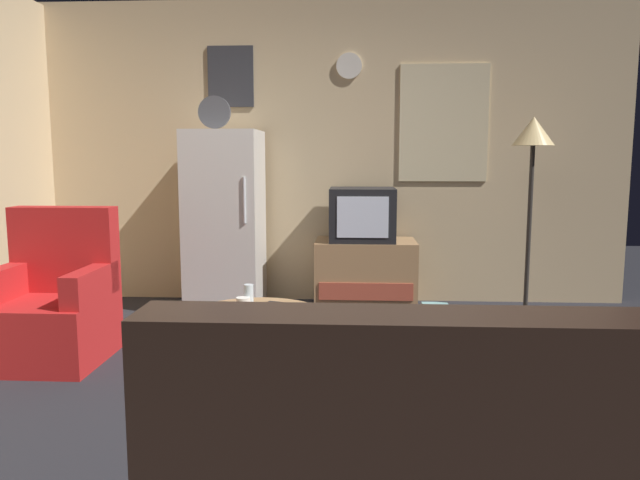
% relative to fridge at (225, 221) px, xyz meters
% --- Properties ---
extents(ground_plane, '(12.00, 12.00, 0.00)m').
position_rel_fridge_xyz_m(ground_plane, '(0.85, -2.00, -0.75)').
color(ground_plane, '#232328').
extents(wall_with_art, '(5.20, 0.12, 2.63)m').
position_rel_fridge_xyz_m(wall_with_art, '(0.86, 0.44, 0.56)').
color(wall_with_art, '#D1B284').
rests_on(wall_with_art, ground_plane).
extents(fridge, '(0.60, 0.62, 1.77)m').
position_rel_fridge_xyz_m(fridge, '(0.00, 0.00, 0.00)').
color(fridge, silver).
rests_on(fridge, ground_plane).
extents(tv_stand, '(0.84, 0.53, 0.59)m').
position_rel_fridge_xyz_m(tv_stand, '(1.18, 0.08, -0.46)').
color(tv_stand, '#9E754C').
rests_on(tv_stand, ground_plane).
extents(crt_tv, '(0.54, 0.51, 0.44)m').
position_rel_fridge_xyz_m(crt_tv, '(1.15, 0.08, 0.05)').
color(crt_tv, black).
rests_on(crt_tv, tv_stand).
extents(standing_lamp, '(0.32, 0.32, 1.59)m').
position_rel_fridge_xyz_m(standing_lamp, '(2.45, -0.18, 0.60)').
color(standing_lamp, '#332D28').
rests_on(standing_lamp, ground_plane).
extents(coffee_table, '(0.72, 0.72, 0.45)m').
position_rel_fridge_xyz_m(coffee_table, '(0.55, -1.83, -0.53)').
color(coffee_table, '#9E754C').
rests_on(coffee_table, ground_plane).
extents(wine_glass, '(0.05, 0.05, 0.15)m').
position_rel_fridge_xyz_m(wine_glass, '(0.51, -1.81, -0.23)').
color(wine_glass, silver).
rests_on(wine_glass, coffee_table).
extents(mug_ceramic_white, '(0.08, 0.08, 0.09)m').
position_rel_fridge_xyz_m(mug_ceramic_white, '(0.49, -1.86, -0.26)').
color(mug_ceramic_white, silver).
rests_on(mug_ceramic_white, coffee_table).
extents(remote_control, '(0.16, 0.09, 0.02)m').
position_rel_fridge_xyz_m(remote_control, '(0.67, -1.69, -0.29)').
color(remote_control, black).
rests_on(remote_control, coffee_table).
extents(armchair, '(0.68, 0.68, 0.96)m').
position_rel_fridge_xyz_m(armchair, '(-0.83, -1.33, -0.42)').
color(armchair, red).
rests_on(armchair, ground_plane).
extents(book_stack, '(0.22, 0.16, 0.07)m').
position_rel_fridge_xyz_m(book_stack, '(1.76, -0.01, -0.72)').
color(book_stack, '#9D7746').
rests_on(book_stack, ground_plane).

